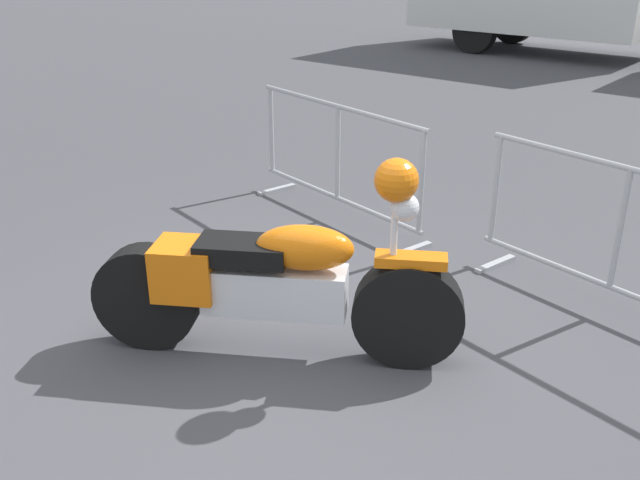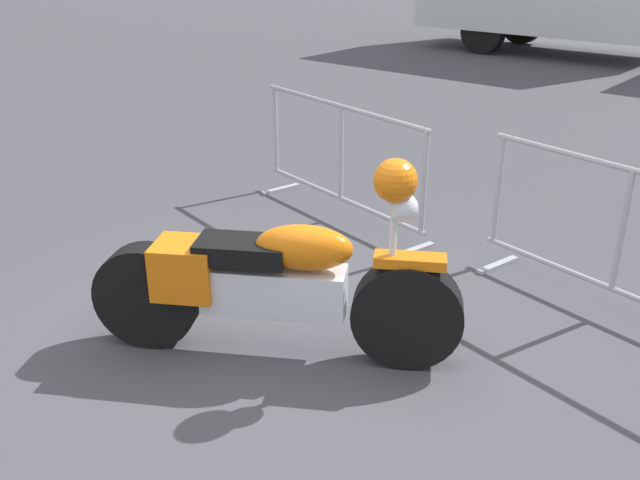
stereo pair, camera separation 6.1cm
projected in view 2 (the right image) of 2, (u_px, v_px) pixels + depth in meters
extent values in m
plane|color=#424247|center=(277.00, 368.00, 4.36)|extent=(120.00, 120.00, 0.00)
cylinder|color=black|center=(407.00, 314.00, 4.29)|extent=(0.66, 0.55, 0.67)
cylinder|color=black|center=(148.00, 295.00, 4.51)|extent=(0.66, 0.55, 0.67)
cube|color=silver|center=(274.00, 289.00, 4.36)|extent=(0.86, 0.73, 0.30)
ellipsoid|color=orange|center=(304.00, 247.00, 4.21)|extent=(0.64, 0.57, 0.27)
cube|color=black|center=(242.00, 250.00, 4.28)|extent=(0.62, 0.56, 0.13)
cube|color=orange|center=(187.00, 268.00, 4.39)|extent=(0.51, 0.50, 0.34)
cube|color=orange|center=(410.00, 261.00, 4.15)|extent=(0.43, 0.37, 0.06)
cylinder|color=silver|center=(393.00, 237.00, 4.10)|extent=(0.06, 0.06, 0.47)
sphere|color=silver|center=(404.00, 208.00, 4.02)|extent=(0.17, 0.17, 0.17)
sphere|color=orange|center=(396.00, 181.00, 3.97)|extent=(0.25, 0.25, 0.25)
cylinder|color=#9EA0A5|center=(342.00, 106.00, 6.22)|extent=(2.16, 0.32, 0.04)
cylinder|color=#9EA0A5|center=(340.00, 198.00, 6.56)|extent=(2.16, 0.32, 0.04)
cylinder|color=#9EA0A5|center=(276.00, 130.00, 7.14)|extent=(0.05, 0.05, 0.85)
cylinder|color=#9EA0A5|center=(341.00, 153.00, 6.39)|extent=(0.05, 0.05, 0.85)
cylinder|color=#9EA0A5|center=(424.00, 183.00, 5.63)|extent=(0.05, 0.05, 0.85)
cube|color=#9EA0A5|center=(281.00, 189.00, 7.33)|extent=(0.12, 0.44, 0.03)
cube|color=#9EA0A5|center=(414.00, 250.00, 5.93)|extent=(0.12, 0.44, 0.03)
cylinder|color=#9EA0A5|center=(634.00, 171.00, 4.55)|extent=(2.16, 0.32, 0.04)
cylinder|color=#9EA0A5|center=(612.00, 289.00, 4.89)|extent=(2.16, 0.32, 0.04)
cylinder|color=#9EA0A5|center=(498.00, 190.00, 5.48)|extent=(0.05, 0.05, 0.85)
cylinder|color=#9EA0A5|center=(622.00, 232.00, 4.72)|extent=(0.05, 0.05, 0.85)
cube|color=#9EA0A5|center=(498.00, 265.00, 5.67)|extent=(0.12, 0.44, 0.03)
cylinder|color=black|center=(523.00, 23.00, 16.72)|extent=(0.98, 0.36, 0.96)
cylinder|color=black|center=(483.00, 31.00, 15.36)|extent=(0.98, 0.36, 0.96)
cylinder|color=black|center=(563.00, 1.00, 23.48)|extent=(0.25, 0.66, 0.65)
cylinder|color=black|center=(608.00, 4.00, 22.54)|extent=(0.25, 0.66, 0.65)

